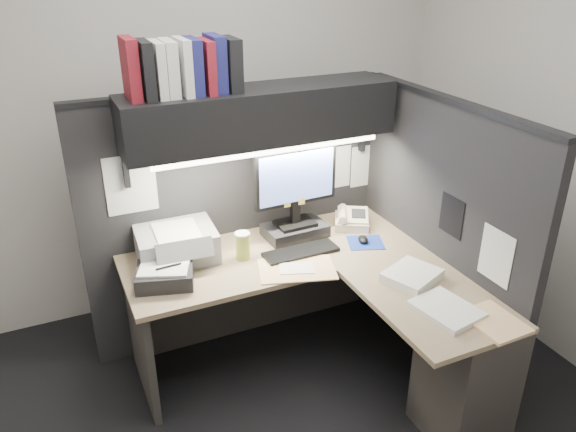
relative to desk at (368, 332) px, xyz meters
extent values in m
plane|color=black|center=(-0.43, 0.00, -0.44)|extent=(3.50, 3.50, 0.00)
cube|color=beige|center=(-0.43, 1.50, 0.91)|extent=(3.50, 0.04, 2.70)
cube|color=black|center=(-0.40, 0.93, 0.36)|extent=(1.90, 0.06, 1.60)
cube|color=black|center=(0.55, 0.18, 0.36)|extent=(0.06, 1.50, 1.60)
cube|color=#937B5E|center=(-0.33, 0.56, 0.27)|extent=(1.70, 0.68, 0.03)
cube|color=#937B5E|center=(0.22, -0.20, 0.27)|extent=(0.60, 0.85, 0.03)
cube|color=#302C2A|center=(-0.33, 0.86, -0.09)|extent=(1.61, 0.02, 0.70)
cube|color=#302C2A|center=(-1.13, 0.56, -0.09)|extent=(0.04, 0.61, 0.70)
cube|color=#302C2A|center=(0.32, -0.43, -0.09)|extent=(0.38, 0.40, 0.70)
cube|color=black|center=(-0.30, 0.75, 1.06)|extent=(1.55, 0.34, 0.30)
cylinder|color=white|center=(-0.30, 0.61, 0.89)|extent=(1.32, 0.04, 0.04)
cube|color=black|center=(-0.11, 0.70, 0.32)|extent=(0.39, 0.24, 0.07)
cube|color=black|center=(-0.11, 0.70, 0.44)|extent=(0.05, 0.04, 0.13)
cube|color=black|center=(-0.11, 0.70, 0.68)|extent=(0.52, 0.06, 0.35)
cube|color=#6480DC|center=(-0.11, 0.68, 0.68)|extent=(0.48, 0.02, 0.30)
cube|color=black|center=(-0.18, 0.48, 0.30)|extent=(0.44, 0.15, 0.02)
cube|color=navy|center=(0.23, 0.44, 0.29)|extent=(0.26, 0.25, 0.00)
ellipsoid|color=black|center=(0.22, 0.45, 0.31)|extent=(0.09, 0.11, 0.03)
cube|color=beige|center=(0.28, 0.68, 0.33)|extent=(0.29, 0.30, 0.09)
cylinder|color=#CBCD52|center=(-0.50, 0.57, 0.36)|extent=(0.09, 0.09, 0.15)
cube|color=gray|center=(-0.84, 0.75, 0.37)|extent=(0.46, 0.40, 0.17)
cube|color=black|center=(-0.97, 0.49, 0.33)|extent=(0.35, 0.31, 0.09)
cube|color=#E1B87E|center=(-0.28, 0.32, 0.29)|extent=(0.48, 0.38, 0.01)
cube|color=white|center=(0.23, -0.03, 0.31)|extent=(0.35, 0.32, 0.05)
cube|color=white|center=(0.21, -0.35, 0.30)|extent=(0.29, 0.34, 0.03)
cube|color=#E1B87E|center=(0.36, -0.51, 0.30)|extent=(0.23, 0.29, 0.02)
cube|color=maroon|center=(-0.98, 0.77, 1.36)|extent=(0.06, 0.22, 0.30)
cube|color=black|center=(-0.91, 0.74, 1.35)|extent=(0.06, 0.22, 0.28)
cube|color=silver|center=(-0.84, 0.76, 1.34)|extent=(0.05, 0.22, 0.27)
cube|color=silver|center=(-0.79, 0.77, 1.34)|extent=(0.06, 0.22, 0.28)
cube|color=silver|center=(-0.72, 0.75, 1.35)|extent=(0.05, 0.22, 0.28)
cube|color=navy|center=(-0.66, 0.76, 1.35)|extent=(0.06, 0.22, 0.28)
cube|color=maroon|center=(-0.60, 0.75, 1.34)|extent=(0.05, 0.22, 0.27)
cube|color=navy|center=(-0.54, 0.77, 1.35)|extent=(0.07, 0.22, 0.29)
cube|color=black|center=(-0.46, 0.76, 1.34)|extent=(0.07, 0.22, 0.27)
cube|color=white|center=(0.27, 0.90, 0.61)|extent=(0.21, 0.00, 0.28)
cube|color=white|center=(0.49, 0.90, 0.59)|extent=(0.21, 0.00, 0.28)
cube|color=white|center=(-1.03, 0.90, 0.71)|extent=(0.28, 0.00, 0.34)
cube|color=black|center=(0.52, 0.05, 0.58)|extent=(0.00, 0.18, 0.22)
cube|color=white|center=(0.52, -0.30, 0.51)|extent=(0.00, 0.21, 0.28)
camera|label=1|loc=(-1.43, -2.09, 1.87)|focal=35.00mm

